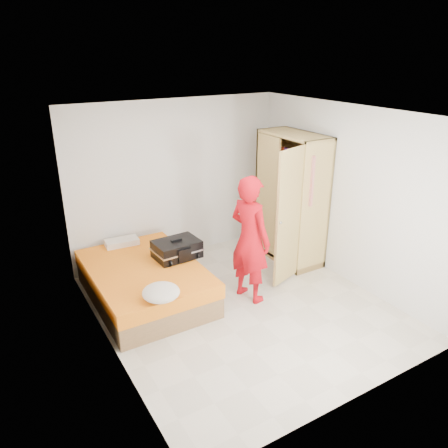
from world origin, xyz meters
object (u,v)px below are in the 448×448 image
bed (145,282)px  wardrobe (291,203)px  suitcase (177,249)px  person (250,239)px  round_cushion (161,292)px

bed → wardrobe: bearing=-1.2°
suitcase → bed: bearing=-179.2°
wardrobe → suitcase: size_ratio=3.14×
person → suitcase: 1.10m
bed → person: bearing=-29.4°
person → wardrobe: bearing=-75.8°
round_cushion → bed: bearing=82.2°
person → round_cushion: size_ratio=3.94×
wardrobe → person: wardrobe is taller
wardrobe → person: bearing=-151.6°
person → bed: bearing=46.4°
bed → suitcase: suitcase is taller
wardrobe → round_cushion: 2.79m
bed → person: (1.27, -0.72, 0.64)m
bed → person: person is taller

